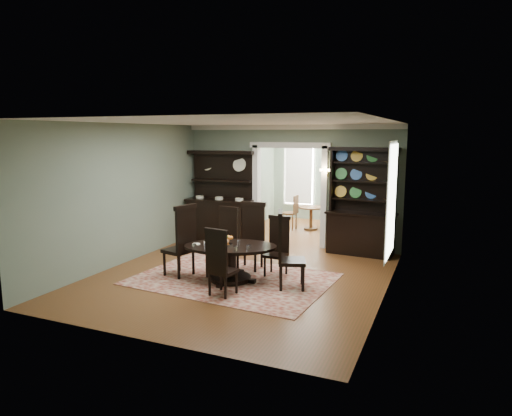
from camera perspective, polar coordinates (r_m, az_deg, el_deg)
The scene contains 19 objects.
room at distance 8.72m, azimuth -2.01°, elevation 1.33°, with size 5.51×6.01×3.01m.
parlor at distance 13.86m, azimuth 7.63°, elevation 3.96°, with size 3.51×3.50×3.01m.
doorway_trim at distance 11.44m, azimuth 4.26°, elevation 3.41°, with size 2.08×0.25×2.57m.
right_window at distance 8.84m, azimuth 16.55°, elevation 1.22°, with size 0.15×1.47×2.12m.
wall_sconce at distance 11.00m, azimuth 8.72°, elevation 4.52°, with size 0.27×0.21×0.21m.
rug at distance 8.92m, azimuth -2.95°, elevation -8.85°, with size 3.65×2.58×0.01m, color maroon.
dining_table at distance 8.72m, azimuth -3.21°, elevation -6.02°, with size 2.06×2.06×0.69m.
centerpiece at distance 8.62m, azimuth -3.79°, elevation -4.37°, with size 1.22×0.79×0.20m.
chair_far_left at distance 9.85m, azimuth -3.68°, elevation -3.25°, with size 0.49×0.47×1.23m.
chair_far_mid at distance 9.48m, azimuth -0.52°, elevation -3.23°, with size 0.54×0.50×1.39m.
chair_far_right at distance 9.06m, azimuth 2.73°, elevation -4.53°, with size 0.46×0.43×1.18m.
chair_end_left at distance 9.00m, azimuth -9.15°, elevation -3.85°, with size 0.61×0.63×1.44m.
chair_end_right at distance 8.24m, azimuth 3.69°, elevation -5.04°, with size 0.64×0.66×1.42m.
chair_near at distance 7.84m, azimuth -4.61°, elevation -6.63°, with size 0.50×0.48×1.21m.
sideboard at distance 12.00m, azimuth -4.42°, elevation -0.16°, with size 1.82×0.76×2.35m.
welsh_dresser at distance 10.83m, azimuth 13.04°, elevation -0.98°, with size 1.63×0.69×2.48m.
parlor_table at distance 13.40m, azimuth 6.89°, elevation -0.84°, with size 0.73×0.73×0.68m.
parlor_chair_left at distance 13.35m, azimuth 4.53°, elevation -0.41°, with size 0.43×0.43×1.01m.
parlor_chair_right at distance 13.17m, azimuth 9.44°, elevation -0.67°, with size 0.43×0.42×1.00m.
Camera 1 is at (3.65, -7.78, 2.78)m, focal length 32.00 mm.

